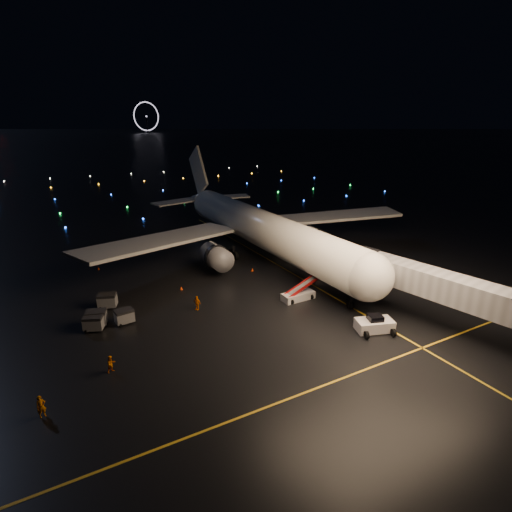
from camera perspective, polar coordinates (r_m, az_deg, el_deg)
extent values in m
plane|color=black|center=(335.14, -25.84, 13.20)|extent=(2000.00, 2000.00, 0.00)
cube|color=gold|center=(63.16, 5.05, -2.38)|extent=(0.25, 80.00, 0.02)
cube|color=gold|center=(36.65, 4.47, -19.75)|extent=(60.00, 0.25, 0.02)
cube|color=silver|center=(47.81, 16.58, -9.18)|extent=(4.63, 3.41, 1.98)
imported|color=#FF7A00|center=(38.46, -28.35, -18.40)|extent=(0.82, 0.65, 1.96)
imported|color=#FF7A00|center=(41.62, -19.97, -14.29)|extent=(1.01, 0.89, 1.73)
imported|color=#FF7A00|center=(51.25, -8.44, -6.64)|extent=(0.97, 1.18, 1.88)
cone|color=#FF4006|center=(63.49, -0.53, -1.95)|extent=(0.59, 0.59, 0.51)
cone|color=#FF4006|center=(69.25, -7.28, -0.31)|extent=(0.52, 0.52, 0.49)
cone|color=#FF4006|center=(57.66, -10.63, -4.51)|extent=(0.50, 0.50, 0.52)
cone|color=#FF4006|center=(68.99, -21.60, -1.61)|extent=(0.45, 0.45, 0.48)
cube|color=gray|center=(54.68, -20.46, -6.00)|extent=(2.64, 2.26, 1.89)
cube|color=gray|center=(50.04, -18.30, -8.20)|extent=(2.23, 1.69, 1.75)
cube|color=gray|center=(50.61, -21.82, -8.23)|extent=(2.57, 2.14, 1.88)
cube|color=gray|center=(49.67, -22.19, -8.88)|extent=(2.50, 2.17, 1.77)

